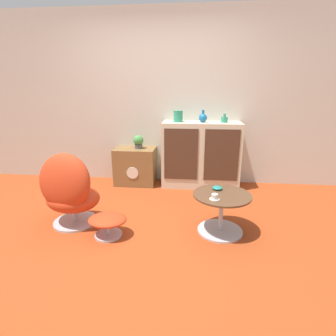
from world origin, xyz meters
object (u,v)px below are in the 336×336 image
potted_plant (138,141)px  coffee_table (221,210)px  vase_leftmost (178,116)px  sideboard (201,155)px  ottoman (108,222)px  teacup (215,197)px  bowl (217,188)px  egg_chair (69,191)px  vase_inner_left (203,118)px  tv_console (135,166)px  vase_inner_right (224,119)px

potted_plant → coffee_table: bearing=-49.8°
coffee_table → vase_leftmost: vase_leftmost is taller
sideboard → ottoman: 1.88m
teacup → bowl: teacup is taller
egg_chair → vase_inner_left: vase_inner_left is taller
sideboard → coffee_table: bearing=-81.7°
ottoman → vase_inner_left: vase_inner_left is taller
tv_console → ottoman: (0.06, -1.58, -0.12)m
teacup → vase_inner_right: bearing=82.1°
vase_inner_left → potted_plant: size_ratio=0.85×
bowl → vase_leftmost: bearing=112.3°
egg_chair → vase_inner_right: (1.76, 1.40, 0.63)m
vase_inner_left → sideboard: bearing=-161.8°
coffee_table → vase_leftmost: 1.70m
sideboard → bowl: bearing=-82.7°
ottoman → vase_leftmost: size_ratio=2.39×
vase_inner_left → ottoman: bearing=-121.7°
coffee_table → potted_plant: potted_plant is taller
sideboard → vase_leftmost: bearing=179.4°
vase_inner_left → bowl: (0.15, -1.25, -0.61)m
coffee_table → bowl: bowl is taller
vase_leftmost → bowl: size_ratio=1.53×
coffee_table → tv_console: bearing=131.7°
coffee_table → bowl: size_ratio=5.52×
egg_chair → coffee_table: egg_chair is taller
vase_inner_left → teacup: size_ratio=1.73×
egg_chair → ottoman: size_ratio=2.17×
tv_console → ottoman: tv_console is taller
egg_chair → coffee_table: bearing=0.8°
tv_console → teacup: tv_console is taller
sideboard → coffee_table: 1.41m
sideboard → potted_plant: size_ratio=5.61×
ottoman → sideboard: bearing=58.6°
bowl → tv_console: bearing=133.6°
potted_plant → vase_inner_left: bearing=0.3°
sideboard → ottoman: sideboard is taller
egg_chair → coffee_table: 1.64m
tv_console → vase_inner_right: 1.54m
egg_chair → vase_inner_right: vase_inner_right is taller
vase_inner_right → potted_plant: 1.33m
vase_inner_left → teacup: 1.63m
egg_chair → potted_plant: egg_chair is taller
teacup → potted_plant: bearing=125.4°
vase_inner_right → bowl: (-0.16, -1.25, -0.59)m
vase_leftmost → teacup: vase_leftmost is taller
vase_inner_left → potted_plant: bearing=-179.7°
bowl → teacup: bearing=-99.9°
tv_console → vase_leftmost: bearing=0.5°
sideboard → potted_plant: sideboard is taller
tv_console → bowl: tv_console is taller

